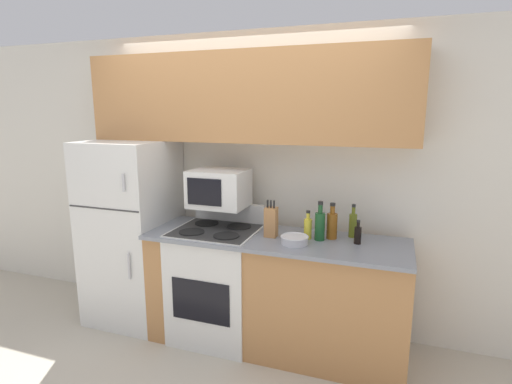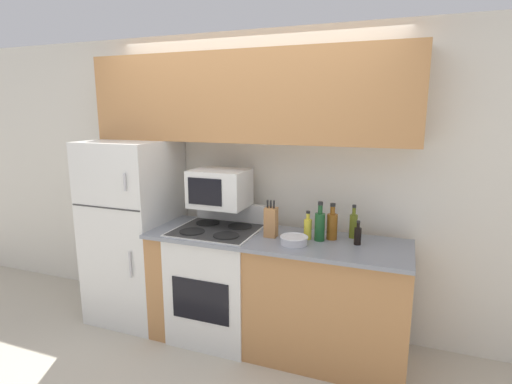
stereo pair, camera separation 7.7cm
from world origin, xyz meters
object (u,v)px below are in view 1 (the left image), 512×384
(refrigerator, at_px, (132,231))
(knife_block, at_px, (271,222))
(stove, at_px, (217,281))
(bottle_whiskey, at_px, (332,225))
(bowl, at_px, (295,239))
(bottle_olive_oil, at_px, (353,224))
(bottle_soy_sauce, at_px, (358,234))
(bottle_cooking_spray, at_px, (308,228))
(bottle_wine_green, at_px, (320,225))
(microwave, at_px, (219,188))

(refrigerator, bearing_deg, knife_block, -2.32)
(stove, height_order, bottle_whiskey, bottle_whiskey)
(knife_block, xyz_separation_m, bowl, (0.22, -0.11, -0.09))
(refrigerator, distance_m, bottle_olive_oil, 1.95)
(bottle_soy_sauce, bearing_deg, bottle_cooking_spray, -179.49)
(refrigerator, height_order, bottle_cooking_spray, refrigerator)
(bottle_wine_green, bearing_deg, bottle_soy_sauce, 1.51)
(bottle_cooking_spray, relative_size, bottle_soy_sauce, 1.22)
(stove, height_order, bottle_wine_green, bottle_wine_green)
(knife_block, distance_m, bottle_cooking_spray, 0.29)
(bottle_olive_oil, bearing_deg, microwave, -175.69)
(refrigerator, height_order, bottle_whiskey, refrigerator)
(bottle_soy_sauce, bearing_deg, microwave, 176.52)
(refrigerator, bearing_deg, stove, -3.64)
(knife_block, xyz_separation_m, bottle_soy_sauce, (0.65, 0.05, -0.05))
(stove, bearing_deg, bottle_cooking_spray, 3.43)
(refrigerator, relative_size, bottle_soy_sauce, 9.10)
(stove, height_order, bottle_cooking_spray, bottle_cooking_spray)
(stove, xyz_separation_m, bottle_wine_green, (0.84, 0.04, 0.56))
(refrigerator, height_order, bottle_soy_sauce, refrigerator)
(refrigerator, distance_m, bowl, 1.56)
(knife_block, bearing_deg, bowl, -26.88)
(microwave, height_order, knife_block, microwave)
(refrigerator, relative_size, knife_block, 5.62)
(bottle_olive_oil, bearing_deg, bottle_soy_sauce, -70.90)
(bottle_olive_oil, bearing_deg, bowl, -141.26)
(refrigerator, xyz_separation_m, bottle_whiskey, (1.79, 0.05, 0.22))
(bottle_olive_oil, height_order, bottle_cooking_spray, bottle_olive_oil)
(microwave, relative_size, knife_block, 1.59)
(refrigerator, relative_size, bottle_cooking_spray, 7.44)
(refrigerator, distance_m, bottle_wine_green, 1.72)
(bowl, bearing_deg, bottle_whiskey, 42.16)
(bottle_wine_green, xyz_separation_m, bottle_soy_sauce, (0.28, 0.01, -0.05))
(knife_block, distance_m, bottle_whiskey, 0.47)
(microwave, bearing_deg, bottle_soy_sauce, -3.48)
(bottle_olive_oil, relative_size, bottle_wine_green, 0.87)
(microwave, bearing_deg, stove, -78.17)
(bottle_wine_green, bearing_deg, stove, -177.22)
(stove, relative_size, bottle_whiskey, 3.93)
(knife_block, relative_size, bowl, 1.40)
(bottle_wine_green, bearing_deg, microwave, 174.91)
(refrigerator, distance_m, bottle_soy_sauce, 2.00)
(bottle_wine_green, bearing_deg, bottle_whiskey, 39.36)
(bowl, height_order, bottle_soy_sauce, bottle_soy_sauce)
(bowl, distance_m, bottle_soy_sauce, 0.47)
(microwave, xyz_separation_m, bottle_whiskey, (0.95, -0.01, -0.22))
(refrigerator, bearing_deg, bottle_olive_oil, 4.29)
(bowl, bearing_deg, bottle_cooking_spray, 67.11)
(stove, distance_m, knife_block, 0.73)
(knife_block, height_order, bottle_soy_sauce, knife_block)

